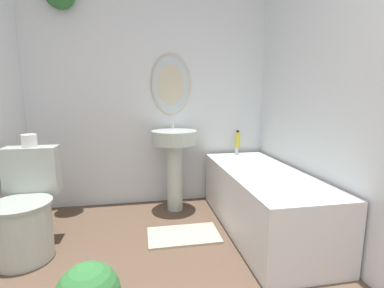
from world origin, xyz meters
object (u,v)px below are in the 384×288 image
bathtub (262,199)px  toilet_paper_roll (29,141)px  toilet (25,214)px  pedestal_sink (174,153)px  shampoo_bottle (238,140)px

bathtub → toilet_paper_roll: (-1.92, 0.15, 0.56)m
toilet → pedestal_sink: (1.21, 0.64, 0.29)m
shampoo_bottle → toilet_paper_roll: toilet_paper_roll is taller
toilet → toilet_paper_roll: toilet_paper_roll is taller
pedestal_sink → shampoo_bottle: bearing=11.7°
toilet → shampoo_bottle: shampoo_bottle is taller
toilet → shampoo_bottle: size_ratio=4.11×
pedestal_sink → shampoo_bottle: (0.74, 0.15, 0.10)m
pedestal_sink → toilet_paper_roll: (-1.21, -0.43, 0.23)m
shampoo_bottle → toilet_paper_roll: size_ratio=1.76×
pedestal_sink → toilet_paper_roll: pedestal_sink is taller
pedestal_sink → toilet_paper_roll: bearing=-160.3°
shampoo_bottle → toilet_paper_roll: (-1.94, -0.58, 0.13)m
toilet → toilet_paper_roll: (0.00, 0.21, 0.52)m
pedestal_sink → bathtub: bearing=-39.0°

